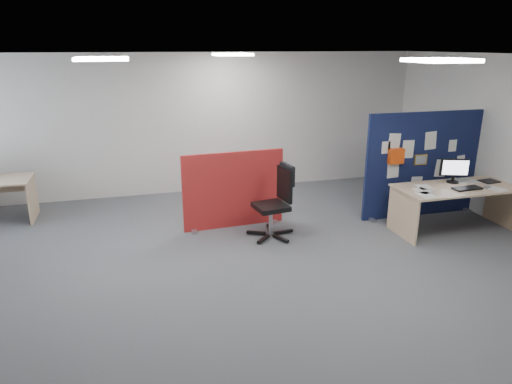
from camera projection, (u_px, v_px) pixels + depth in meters
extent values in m
plane|color=#53565B|center=(239.00, 267.00, 6.08)|extent=(9.00, 9.00, 0.00)
cube|color=white|center=(236.00, 56.00, 5.25)|extent=(9.00, 7.00, 0.02)
cube|color=silver|center=(197.00, 124.00, 8.88)|extent=(9.00, 0.02, 2.70)
cube|color=silver|center=(383.00, 333.00, 2.45)|extent=(9.00, 0.02, 2.70)
cube|color=white|center=(441.00, 60.00, 4.84)|extent=(0.60, 0.60, 0.04)
cube|color=white|center=(102.00, 59.00, 5.35)|extent=(0.60, 0.60, 0.04)
cube|color=white|center=(232.00, 54.00, 7.68)|extent=(0.60, 0.60, 0.04)
cube|color=#0F1A38|center=(424.00, 165.00, 7.70)|extent=(2.17, 0.06, 1.79)
cube|color=#98989D|center=(370.00, 218.00, 7.73)|extent=(0.08, 0.30, 0.04)
cube|color=#98989D|center=(464.00, 209.00, 8.20)|extent=(0.08, 0.30, 0.04)
cube|color=white|center=(386.00, 147.00, 7.36)|extent=(0.15, 0.01, 0.20)
cube|color=white|center=(408.00, 149.00, 7.48)|extent=(0.21, 0.01, 0.30)
cube|color=white|center=(431.00, 141.00, 7.55)|extent=(0.21, 0.01, 0.30)
cube|color=white|center=(453.00, 146.00, 7.69)|extent=(0.15, 0.01, 0.20)
cube|color=white|center=(393.00, 169.00, 7.52)|extent=(0.21, 0.01, 0.30)
cube|color=white|center=(441.00, 168.00, 7.76)|extent=(0.21, 0.01, 0.30)
cube|color=white|center=(461.00, 161.00, 7.83)|extent=(0.15, 0.01, 0.20)
cube|color=white|center=(416.00, 185.00, 7.73)|extent=(0.21, 0.01, 0.30)
cube|color=white|center=(394.00, 143.00, 7.38)|extent=(0.21, 0.01, 0.30)
cube|color=gold|center=(421.00, 160.00, 7.61)|extent=(0.24, 0.01, 0.18)
cube|color=#E0450E|center=(396.00, 156.00, 7.41)|extent=(0.25, 0.10, 0.25)
cube|color=tan|center=(458.00, 188.00, 7.07)|extent=(1.91, 0.85, 0.03)
cube|color=tan|center=(403.00, 215.00, 6.95)|extent=(0.03, 0.78, 0.70)
cube|color=tan|center=(503.00, 205.00, 7.41)|extent=(0.03, 0.78, 0.70)
cube|color=tan|center=(440.00, 190.00, 7.49)|extent=(1.72, 0.02, 0.30)
cylinder|color=black|center=(452.00, 182.00, 7.28)|extent=(0.18, 0.18, 0.02)
cube|color=black|center=(453.00, 179.00, 7.26)|extent=(0.04, 0.04, 0.09)
cube|color=black|center=(454.00, 167.00, 7.21)|extent=(0.43, 0.17, 0.27)
cube|color=white|center=(455.00, 168.00, 7.19)|extent=(0.38, 0.13, 0.23)
cube|color=black|center=(467.00, 188.00, 6.95)|extent=(0.46, 0.20, 0.02)
cube|color=#98989D|center=(487.00, 187.00, 7.01)|extent=(0.11, 0.09, 0.03)
cube|color=black|center=(489.00, 181.00, 7.32)|extent=(0.30, 0.25, 0.01)
cube|color=maroon|center=(234.00, 190.00, 7.28)|extent=(1.65, 0.15, 1.24)
cube|color=#98989D|center=(193.00, 229.00, 7.29)|extent=(0.08, 0.30, 0.04)
cube|color=#98989D|center=(274.00, 221.00, 7.63)|extent=(0.08, 0.30, 0.04)
cube|color=tan|center=(33.00, 199.00, 7.68)|extent=(0.03, 0.70, 0.70)
cube|color=black|center=(284.00, 232.00, 7.13)|extent=(0.31, 0.10, 0.04)
cube|color=black|center=(269.00, 228.00, 7.25)|extent=(0.10, 0.31, 0.04)
cube|color=black|center=(256.00, 233.00, 7.09)|extent=(0.30, 0.19, 0.04)
cube|color=black|center=(263.00, 239.00, 6.86)|extent=(0.25, 0.25, 0.04)
cube|color=black|center=(281.00, 238.00, 6.88)|extent=(0.18, 0.30, 0.04)
cylinder|color=#98989D|center=(271.00, 221.00, 6.97)|extent=(0.06, 0.06, 0.43)
cube|color=black|center=(271.00, 207.00, 6.90)|extent=(0.53, 0.53, 0.07)
cube|color=black|center=(285.00, 184.00, 6.89)|extent=(0.11, 0.43, 0.51)
cube|color=black|center=(287.00, 174.00, 6.85)|extent=(0.12, 0.39, 0.31)
cube|color=white|center=(423.00, 191.00, 6.87)|extent=(0.25, 0.33, 0.00)
cube|color=white|center=(424.00, 187.00, 7.05)|extent=(0.26, 0.33, 0.00)
cube|color=white|center=(495.00, 189.00, 6.97)|extent=(0.27, 0.34, 0.00)
cube|color=white|center=(426.00, 195.00, 6.67)|extent=(0.22, 0.30, 0.00)
cube|color=white|center=(458.00, 181.00, 7.37)|extent=(0.25, 0.33, 0.00)
cube|color=white|center=(470.00, 180.00, 7.39)|extent=(0.22, 0.31, 0.00)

